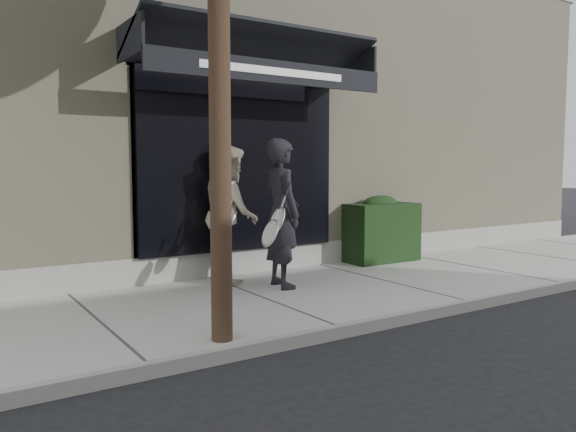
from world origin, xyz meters
TOP-DOWN VIEW (x-y plane):
  - ground at (0.00, 0.00)m, footprint 80.00×80.00m
  - sidewalk at (0.00, 0.00)m, footprint 20.00×3.00m
  - curb at (0.00, -1.55)m, footprint 20.00×0.10m
  - building_facade at (-0.01, 4.96)m, footprint 14.30×8.04m
  - hedge at (1.10, 1.25)m, footprint 1.30×0.70m
  - pedestrian_front at (-1.47, 0.38)m, footprint 0.82×0.97m
  - pedestrian_back at (-1.84, 1.15)m, footprint 1.02×1.14m

SIDE VIEW (x-z plane):
  - ground at x=0.00m, z-range 0.00..0.00m
  - sidewalk at x=0.00m, z-range 0.00..0.12m
  - curb at x=0.00m, z-range 0.00..0.14m
  - hedge at x=1.10m, z-range 0.09..1.23m
  - pedestrian_back at x=-1.84m, z-range 0.12..2.05m
  - pedestrian_front at x=-1.47m, z-range 0.12..2.13m
  - building_facade at x=-0.01m, z-range -0.08..5.56m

